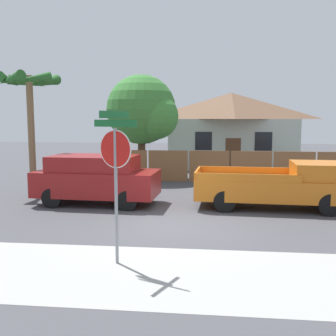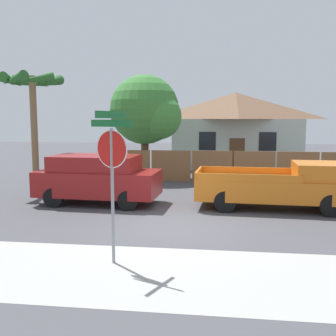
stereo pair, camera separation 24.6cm
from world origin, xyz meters
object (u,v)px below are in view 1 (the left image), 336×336
at_px(palm_tree, 30,91).
at_px(stop_sign, 116,160).
at_px(oak_tree, 144,111).
at_px(red_suv, 96,178).
at_px(orange_pickup, 281,185).
at_px(house, 231,128).

bearing_deg(palm_tree, stop_sign, -54.76).
bearing_deg(oak_tree, red_suv, -96.40).
relative_size(oak_tree, palm_tree, 1.08).
height_order(palm_tree, orange_pickup, palm_tree).
height_order(oak_tree, orange_pickup, oak_tree).
xyz_separation_m(oak_tree, palm_tree, (-4.11, -4.42, 0.78)).
relative_size(red_suv, orange_pickup, 0.82).
distance_m(oak_tree, orange_pickup, 9.15).
distance_m(house, red_suv, 14.07).
bearing_deg(house, red_suv, -113.25).
relative_size(red_suv, stop_sign, 1.38).
height_order(oak_tree, stop_sign, oak_tree).
bearing_deg(palm_tree, red_suv, -30.70).
xyz_separation_m(house, orange_pickup, (1.11, -12.86, -1.70)).
distance_m(palm_tree, red_suv, 5.16).
relative_size(orange_pickup, stop_sign, 1.68).
height_order(red_suv, stop_sign, stop_sign).
bearing_deg(stop_sign, orange_pickup, 76.11).
bearing_deg(palm_tree, oak_tree, 47.12).
bearing_deg(red_suv, house, 69.95).
distance_m(oak_tree, stop_sign, 12.42).
xyz_separation_m(house, red_suv, (-5.52, -12.85, -1.55)).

